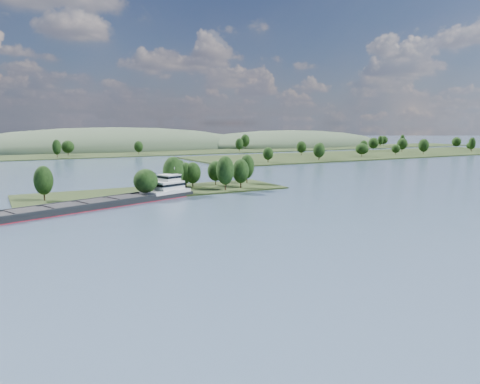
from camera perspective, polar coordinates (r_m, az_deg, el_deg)
ground at (r=125.07m, az=-1.34°, el=-3.59°), size 1800.00×1800.00×0.00m
tree_island at (r=179.90m, az=-8.09°, el=1.31°), size 100.00×32.75×14.56m
right_bank at (r=408.05m, az=16.36°, el=4.54°), size 320.00×90.00×14.51m
back_shoreline at (r=394.73m, az=-19.23°, el=4.25°), size 900.00×60.00×15.82m
hill_east at (r=557.68m, az=6.02°, el=5.66°), size 260.00×140.00×36.00m
hill_west at (r=503.07m, az=-15.25°, el=5.13°), size 320.00×160.00×44.00m
cargo_barge at (r=153.36m, az=-16.51°, el=-1.18°), size 79.04×35.79×10.89m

